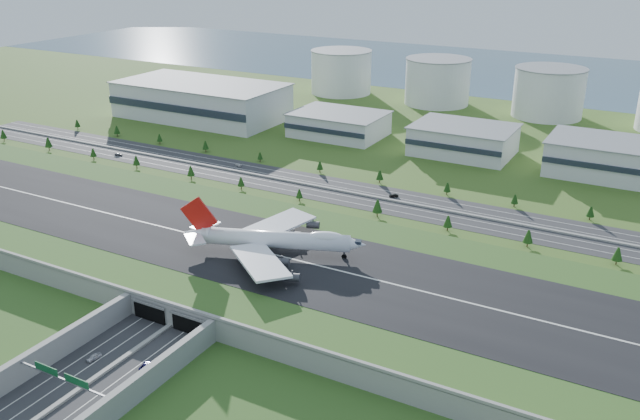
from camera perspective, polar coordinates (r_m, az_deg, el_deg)
The scene contains 20 objects.
ground at distance 272.09m, azimuth -5.64°, elevation -4.87°, with size 1200.00×1200.00×0.00m, color #354B17.
airfield_deck at distance 270.21m, azimuth -5.68°, elevation -4.10°, with size 520.00×100.00×9.20m.
underpass_road at distance 208.72m, azimuth -21.68°, elevation -14.55°, with size 38.80×120.40×8.00m.
sign_gantry_near at distance 208.87m, azimuth -20.90°, elevation -13.21°, with size 38.70×0.70×9.80m.
north_expressway at distance 347.59m, azimuth 3.17°, elevation 1.32°, with size 560.00×36.00×0.12m, color #28282B.
tree_row at distance 343.31m, azimuth 3.36°, elevation 1.84°, with size 507.88×48.66×8.49m.
hangar_west at distance 505.39m, azimuth -9.95°, elevation 9.06°, with size 120.00×60.00×25.00m, color silver.
hangar_mid_a at distance 452.00m, azimuth 1.60°, elevation 7.21°, with size 58.00×42.00×15.00m, color silver.
hangar_mid_b at distance 421.07m, azimuth 11.98°, elevation 5.77°, with size 58.00×42.00×17.00m, color silver.
hangar_mid_c at distance 406.30m, azimuth 22.79°, elevation 4.08°, with size 58.00×42.00×19.00m, color silver.
fuel_tank_a at distance 580.88m, azimuth 1.80°, elevation 11.52°, with size 50.00×50.00×35.00m, color silver.
fuel_tank_b at distance 548.13m, azimuth 9.86°, elevation 10.59°, with size 50.00×50.00×35.00m, color silver.
fuel_tank_c at distance 527.19m, azimuth 18.70°, elevation 9.33°, with size 50.00×50.00×35.00m, color silver.
bay_water at distance 703.76m, azimuth 17.26°, elevation 10.96°, with size 1200.00×260.00×0.06m, color #39576E.
boeing_747 at distance 261.69m, azimuth -3.89°, elevation -2.47°, with size 69.20×64.22×22.43m.
car_0 at distance 226.89m, azimuth -18.53°, elevation -11.66°, with size 2.01×4.99×1.70m, color silver.
car_2 at distance 218.65m, azimuth -14.46°, elevation -12.57°, with size 2.51×5.45×1.51m, color #0C0B3A.
car_4 at distance 427.44m, azimuth -16.62°, elevation 4.51°, with size 1.92×4.78×1.63m, color #55555A.
car_5 at distance 345.06m, azimuth 6.24°, elevation 1.21°, with size 1.66×4.76×1.57m, color black.
car_7 at distance 393.48m, azimuth -6.88°, elevation 3.80°, with size 2.06×5.06×1.47m, color silver.
Camera 1 is at (139.99, -198.80, 122.13)m, focal length 38.00 mm.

